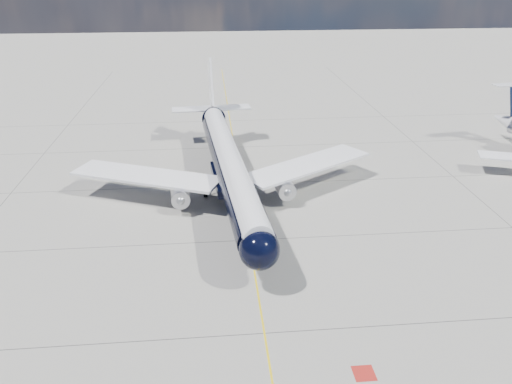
% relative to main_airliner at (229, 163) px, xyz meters
% --- Properties ---
extents(ground, '(320.00, 320.00, 0.00)m').
position_rel_main_airliner_xyz_m(ground, '(1.59, 7.84, -4.33)').
color(ground, '#99978E').
rests_on(ground, ground).
extents(taxiway_centerline, '(0.16, 160.00, 0.01)m').
position_rel_main_airliner_xyz_m(taxiway_centerline, '(1.59, 2.84, -4.33)').
color(taxiway_centerline, yellow).
rests_on(taxiway_centerline, ground).
extents(red_marking, '(1.60, 1.60, 0.01)m').
position_rel_main_airliner_xyz_m(red_marking, '(8.39, -32.16, -4.33)').
color(red_marking, maroon).
rests_on(red_marking, ground).
extents(main_airliner, '(39.57, 48.33, 13.96)m').
position_rel_main_airliner_xyz_m(main_airliner, '(0.00, 0.00, 0.00)').
color(main_airliner, black).
rests_on(main_airliner, ground).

